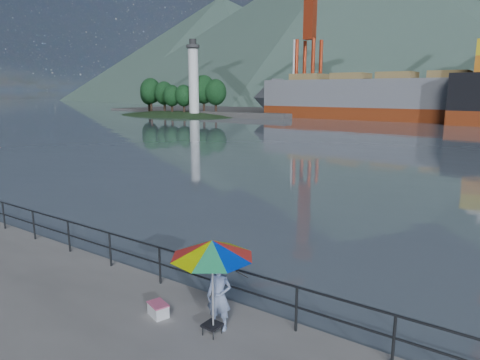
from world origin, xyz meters
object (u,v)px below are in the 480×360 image
at_px(fisherman, 219,296).
at_px(cooler_bag, 158,310).
at_px(beach_umbrella, 212,249).
at_px(bulk_carrier, 415,96).

relative_size(fisherman, cooler_bag, 3.14).
bearing_deg(fisherman, cooler_bag, 179.26).
bearing_deg(fisherman, beach_umbrella, -92.65).
distance_m(fisherman, beach_umbrella, 1.20).
distance_m(fisherman, bulk_carrier, 74.40).
bearing_deg(beach_umbrella, cooler_bag, -176.76).
height_order(beach_umbrella, cooler_bag, beach_umbrella).
distance_m(fisherman, cooler_bag, 1.62).
xyz_separation_m(fisherman, beach_umbrella, (0.07, -0.29, 1.16)).
bearing_deg(bulk_carrier, cooler_bag, -80.98).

